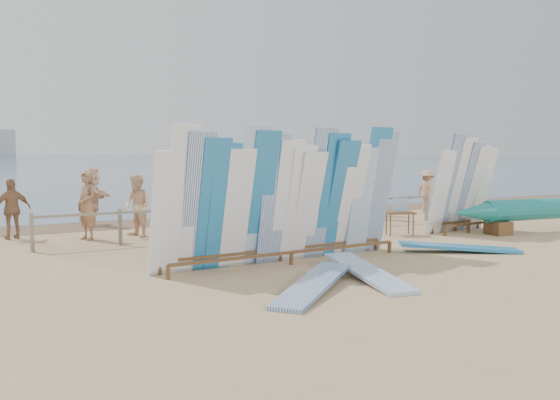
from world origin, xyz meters
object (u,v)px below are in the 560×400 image
beach_chair_left (243,221)px  beach_chair_right (266,219)px  beachgoer_2 (137,206)px  beachgoer_1 (87,206)px  vendor_table (400,223)px  beachgoer_8 (371,191)px  flat_board_b (367,279)px  beachgoer_10 (376,194)px  outrigger_canoe (550,210)px  main_surfboard_rack (286,201)px  beachgoer_3 (223,196)px  beachgoer_11 (93,197)px  stroller (335,209)px  beachgoer_extra_0 (428,191)px  beachgoer_extra_1 (12,209)px  beachgoer_9 (358,189)px  flat_board_e (313,292)px  side_surfboard_rack (463,188)px  beachgoer_5 (210,192)px  flat_board_d (459,252)px  beachgoer_6 (246,198)px  beachgoer_7 (315,191)px

beach_chair_left → beach_chair_right: beach_chair_right is taller
beachgoer_2 → beachgoer_1: beachgoer_1 is taller
vendor_table → beachgoer_8: size_ratio=0.58×
flat_board_b → beachgoer_10: beachgoer_10 is taller
outrigger_canoe → beach_chair_right: (-6.81, 4.44, -0.33)m
main_surfboard_rack → beachgoer_3: size_ratio=3.65×
beachgoer_3 → beachgoer_11: beachgoer_11 is taller
beachgoer_8 → beachgoer_11: size_ratio=0.97×
beachgoer_1 → beachgoer_3: size_ratio=1.15×
outrigger_canoe → stroller: bearing=141.1°
beachgoer_extra_0 → beachgoer_extra_1: bearing=87.5°
flat_board_b → beachgoer_10: bearing=61.6°
beachgoer_8 → beachgoer_extra_1: beachgoer_8 is taller
flat_board_b → stroller: 8.12m
beachgoer_9 → flat_board_e: bearing=158.6°
stroller → beachgoer_extra_0: bearing=24.3°
vendor_table → beachgoer_3: beachgoer_3 is taller
side_surfboard_rack → beachgoer_extra_0: (3.00, 4.55, -0.45)m
main_surfboard_rack → vendor_table: (4.69, 1.91, -0.94)m
beach_chair_right → beachgoer_9: beachgoer_9 is taller
flat_board_b → beach_chair_left: size_ratio=3.20×
outrigger_canoe → beachgoer_5: beachgoer_5 is taller
beachgoer_1 → beachgoer_3: 5.41m
flat_board_b → beach_chair_right: 7.05m
beach_chair_left → stroller: 3.24m
beachgoer_extra_0 → beachgoer_extra_1: size_ratio=1.00×
stroller → beachgoer_10: 1.86m
beachgoer_11 → beachgoer_5: bearing=-104.4°
main_surfboard_rack → beachgoer_5: (1.51, 7.59, -0.35)m
beachgoer_1 → flat_board_d: bearing=28.9°
flat_board_b → beachgoer_extra_1: bearing=132.7°
flat_board_d → beachgoer_3: (-2.14, 8.40, 0.77)m
main_surfboard_rack → beachgoer_1: (-2.91, 5.23, -0.39)m
beachgoer_11 → beachgoer_5: (3.67, -0.47, 0.03)m
beachgoer_extra_0 → beach_chair_right: bearing=97.8°
stroller → beachgoer_1: beachgoer_1 is taller
flat_board_b → outrigger_canoe: bearing=27.3°
flat_board_b → flat_board_e: flat_board_b is taller
flat_board_b → beachgoer_extra_0: 12.20m
beach_chair_right → beachgoer_extra_1: 6.89m
stroller → beachgoer_8: beachgoer_8 is taller
flat_board_e → beach_chair_right: beach_chair_right is taller
flat_board_b → beachgoer_3: (1.43, 9.60, 0.77)m
beachgoer_6 → beachgoer_7: bearing=-94.1°
beachgoer_1 → beachgoer_3: (4.87, 2.35, -0.11)m
beach_chair_left → beachgoer_11: (-3.59, 3.09, 0.65)m
beach_chair_left → flat_board_e: bearing=-86.5°
side_surfboard_rack → stroller: bearing=113.7°
beachgoer_7 → beachgoer_11: 7.45m
beachgoer_2 → beachgoer_6: (3.87, 1.30, -0.04)m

